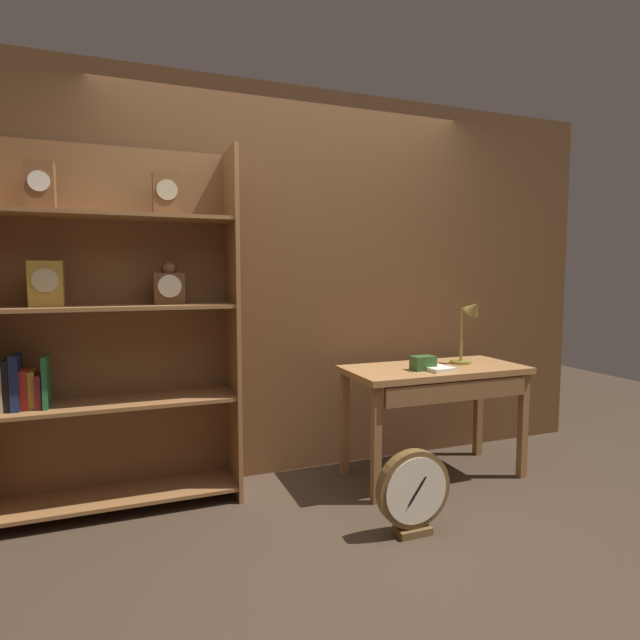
% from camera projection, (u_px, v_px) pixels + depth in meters
% --- Properties ---
extents(ground_plane, '(10.00, 10.00, 0.00)m').
position_uv_depth(ground_plane, '(377.00, 563.00, 2.41)').
color(ground_plane, '#3D2D21').
extents(back_wood_panel, '(4.80, 0.05, 2.60)m').
position_uv_depth(back_wood_panel, '(293.00, 283.00, 3.47)').
color(back_wood_panel, brown).
rests_on(back_wood_panel, ground).
extents(bookshelf, '(1.36, 0.36, 2.10)m').
position_uv_depth(bookshelf, '(108.00, 331.00, 2.90)').
color(bookshelf, brown).
rests_on(bookshelf, ground).
extents(workbench, '(1.20, 0.56, 0.75)m').
position_uv_depth(workbench, '(436.00, 382.00, 3.37)').
color(workbench, '#9E6B3D').
rests_on(workbench, ground).
extents(desk_lamp, '(0.19, 0.20, 0.45)m').
position_uv_depth(desk_lamp, '(469.00, 326.00, 3.47)').
color(desk_lamp, olive).
rests_on(desk_lamp, workbench).
extents(toolbox_small, '(0.15, 0.10, 0.09)m').
position_uv_depth(toolbox_small, '(423.00, 363.00, 3.27)').
color(toolbox_small, '#2D5123').
rests_on(toolbox_small, workbench).
extents(open_repair_manual, '(0.18, 0.23, 0.02)m').
position_uv_depth(open_repair_manual, '(435.00, 368.00, 3.27)').
color(open_repair_manual, silver).
rests_on(open_repair_manual, workbench).
extents(round_clock_large, '(0.41, 0.11, 0.45)m').
position_uv_depth(round_clock_large, '(413.00, 492.00, 2.66)').
color(round_clock_large, brown).
rests_on(round_clock_large, ground).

